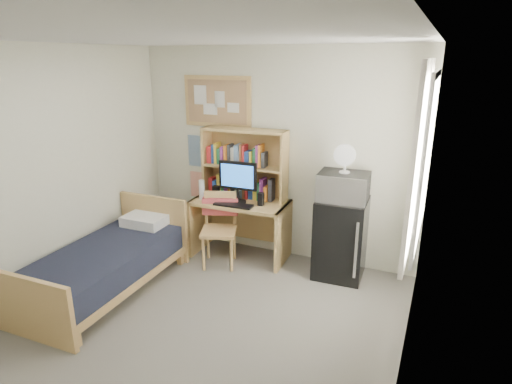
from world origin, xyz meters
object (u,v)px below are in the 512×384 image
at_px(microwave, 343,186).
at_px(desk_fan, 345,160).
at_px(speaker_right, 261,199).
at_px(speaker_left, 216,193).
at_px(desk, 240,229).
at_px(bed, 105,270).
at_px(desk_chair, 219,231).
at_px(bulletin_board, 217,102).
at_px(monitor, 238,182).
at_px(mini_fridge, 340,238).

relative_size(microwave, desk_fan, 1.85).
bearing_deg(speaker_right, speaker_left, -180.00).
bearing_deg(speaker_right, desk_fan, 0.28).
bearing_deg(desk_fan, desk, 177.18).
distance_m(bed, speaker_left, 1.59).
xyz_separation_m(desk, speaker_left, (-0.30, -0.07, 0.46)).
height_order(desk_chair, speaker_left, speaker_left).
bearing_deg(speaker_left, bulletin_board, 110.10).
xyz_separation_m(desk, desk_chair, (-0.13, -0.33, 0.08)).
relative_size(bulletin_board, speaker_left, 5.29).
relative_size(speaker_left, desk_fan, 0.61).
bearing_deg(speaker_right, desk, 168.69).
relative_size(bulletin_board, bed, 0.52).
bearing_deg(desk, bed, -127.04).
xyz_separation_m(desk_chair, speaker_left, (-0.17, 0.26, 0.38)).
relative_size(bulletin_board, desk_chair, 1.04).
bearing_deg(bed, desk_chair, 50.37).
relative_size(desk_chair, monitor, 1.75).
relative_size(desk_chair, bed, 0.50).
height_order(desk, monitor, monitor).
distance_m(monitor, microwave, 1.28).
bearing_deg(mini_fridge, desk_fan, -90.00).
bearing_deg(microwave, speaker_right, 179.94).
height_order(bulletin_board, desk_fan, bulletin_board).
bearing_deg(bulletin_board, speaker_left, -67.28).
relative_size(mini_fridge, microwave, 1.74).
height_order(desk_chair, microwave, microwave).
bearing_deg(bed, desk, 53.83).
bearing_deg(bulletin_board, monitor, -38.40).
distance_m(mini_fridge, speaker_right, 1.04).
xyz_separation_m(bulletin_board, desk, (0.45, -0.30, -1.55)).
xyz_separation_m(bulletin_board, mini_fridge, (1.73, -0.28, -1.45)).
relative_size(desk_chair, speaker_right, 5.74).
relative_size(desk, speaker_left, 6.72).
bearing_deg(desk_chair, bed, -148.86).
relative_size(bed, speaker_left, 10.22).
height_order(desk_chair, speaker_right, speaker_right).
bearing_deg(monitor, speaker_right, 0.00).
bearing_deg(desk, microwave, -2.48).
bearing_deg(speaker_left, bed, -119.11).
xyz_separation_m(desk_chair, desk_fan, (1.41, 0.33, 0.94)).
bearing_deg(desk_fan, bulletin_board, 167.24).
relative_size(speaker_right, desk_fan, 0.54).
distance_m(desk_chair, monitor, 0.63).
height_order(bed, desk_fan, desk_fan).
distance_m(mini_fridge, bed, 2.65).
bearing_deg(desk_chair, monitor, 43.18).
distance_m(desk, microwave, 1.47).
bearing_deg(desk_chair, desk_fan, -7.61).
bearing_deg(desk, mini_fridge, -1.58).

